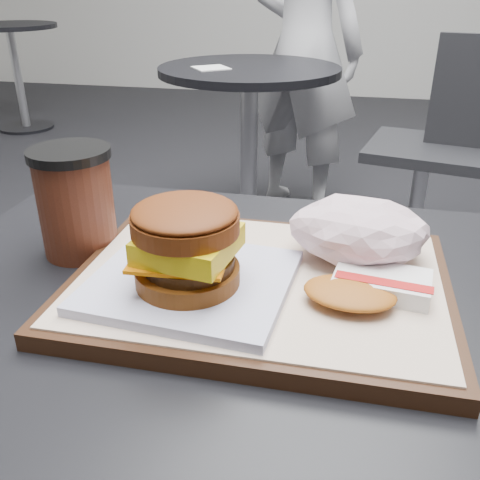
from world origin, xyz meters
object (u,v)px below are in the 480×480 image
hash_brown (368,287)px  neighbor_chair (446,138)px  crumpled_wrapper (359,231)px  neighbor_table (249,118)px  patron (304,49)px  serving_tray (260,284)px  coffee_cup (75,199)px  breakfast_sandwich (188,254)px  customer_table (268,450)px

hash_brown → neighbor_chair: bearing=79.1°
crumpled_wrapper → neighbor_table: crumpled_wrapper is taller
hash_brown → neighbor_table: 1.71m
patron → hash_brown: bearing=120.5°
serving_tray → hash_brown: bearing=-9.2°
neighbor_chair → patron: (-0.60, 0.45, 0.25)m
coffee_cup → patron: patron is taller
neighbor_chair → patron: bearing=142.9°
serving_tray → breakfast_sandwich: (-0.06, -0.04, 0.05)m
neighbor_table → breakfast_sandwich: bearing=-80.8°
customer_table → crumpled_wrapper: 0.27m
crumpled_wrapper → patron: bearing=97.5°
customer_table → neighbor_table: 1.69m
neighbor_table → coffee_cup: bearing=-86.0°
neighbor_table → hash_brown: bearing=-75.0°
breakfast_sandwich → neighbor_table: (-0.27, 1.66, -0.28)m
crumpled_wrapper → neighbor_table: bearing=105.3°
crumpled_wrapper → patron: size_ratio=0.09×
breakfast_sandwich → patron: (-0.11, 2.13, -0.07)m
customer_table → serving_tray: serving_tray is taller
coffee_cup → neighbor_chair: coffee_cup is taller
customer_table → crumpled_wrapper: (0.08, 0.10, 0.24)m
neighbor_table → neighbor_chair: size_ratio=0.85×
customer_table → patron: patron is taller
neighbor_chair → crumpled_wrapper: bearing=-101.8°
serving_tray → breakfast_sandwich: size_ratio=1.87×
serving_tray → breakfast_sandwich: breakfast_sandwich is taller
breakfast_sandwich → coffee_cup: coffee_cup is taller
serving_tray → neighbor_table: 1.66m
customer_table → serving_tray: (-0.02, 0.04, 0.20)m
customer_table → hash_brown: 0.23m
crumpled_wrapper → patron: 2.04m
breakfast_sandwich → patron: patron is taller
serving_tray → crumpled_wrapper: crumpled_wrapper is taller
neighbor_table → patron: (0.16, 0.47, 0.21)m
serving_tray → hash_brown: size_ratio=3.06×
serving_tray → breakfast_sandwich: bearing=-146.7°
customer_table → patron: (-0.19, 2.12, 0.18)m
breakfast_sandwich → crumpled_wrapper: bearing=32.7°
serving_tray → hash_brown: hash_brown is taller
serving_tray → hash_brown: (0.11, -0.02, 0.02)m
coffee_cup → customer_table: bearing=-18.8°
coffee_cup → breakfast_sandwich: bearing=-28.7°
patron → neighbor_chair: bearing=165.8°
serving_tray → hash_brown: 0.11m
neighbor_table → neighbor_chair: 0.76m
coffee_cup → neighbor_chair: size_ratio=0.14×
hash_brown → coffee_cup: coffee_cup is taller
crumpled_wrapper → neighbor_table: (-0.43, 1.55, -0.27)m
hash_brown → customer_table: bearing=-168.4°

